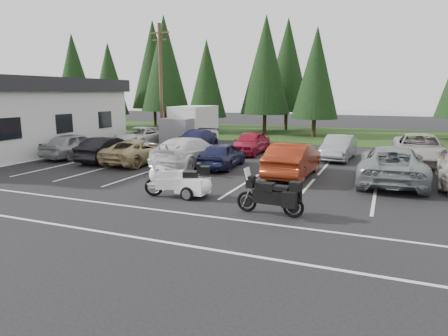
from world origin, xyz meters
TOP-DOWN VIEW (x-y plane):
  - ground at (0.00, 0.00)m, footprint 120.00×120.00m
  - grass_strip at (0.00, 24.00)m, footprint 80.00×16.00m
  - lake_water at (4.00, 55.00)m, footprint 70.00×50.00m
  - utility_pole at (-10.00, 12.00)m, footprint 1.60×0.26m
  - box_truck at (-8.00, 12.50)m, footprint 2.40×5.60m
  - stall_markings at (0.00, 2.00)m, footprint 32.00×16.00m
  - conifer_0 at (-28.00, 22.50)m, footprint 4.58×4.58m
  - conifer_1 at (-22.00, 21.20)m, footprint 3.96×3.96m
  - conifer_2 at (-16.00, 22.80)m, footprint 5.10×5.10m
  - conifer_3 at (-10.50, 21.40)m, footprint 3.87×3.87m
  - conifer_4 at (-5.00, 22.90)m, footprint 4.80×4.80m
  - conifer_5 at (0.00, 21.60)m, footprint 4.14×4.14m
  - conifer_back_a at (-20.00, 27.00)m, footprint 5.28×5.28m
  - conifer_back_b at (-4.00, 27.50)m, footprint 4.97×4.97m
  - car_near_0 at (-11.57, 4.28)m, footprint 1.88×4.52m
  - car_near_1 at (-8.76, 3.89)m, footprint 1.66×4.37m
  - car_near_2 at (-6.74, 4.04)m, footprint 2.42×4.95m
  - car_near_3 at (-3.69, 4.35)m, footprint 2.67×5.63m
  - car_near_4 at (-1.85, 4.56)m, footprint 1.84×4.13m
  - car_near_5 at (2.12, 3.79)m, footprint 1.85×4.99m
  - car_near_6 at (6.46, 4.08)m, footprint 2.82×5.97m
  - car_far_0 at (-10.62, 9.97)m, footprint 2.55×5.31m
  - car_far_1 at (-5.96, 9.59)m, footprint 2.22×5.00m
  - car_far_2 at (-2.05, 9.76)m, footprint 1.80×4.35m
  - car_far_3 at (3.56, 9.72)m, footprint 1.82×4.45m
  - car_far_4 at (7.91, 10.02)m, footprint 2.82×6.00m
  - touring_motorcycle at (-1.14, -1.63)m, footprint 2.96×1.83m
  - cargo_trailer at (-0.53, -1.57)m, footprint 1.75×1.06m
  - adventure_motorcycle at (2.78, -2.56)m, footprint 2.57×1.00m

SIDE VIEW (x-z plane):
  - ground at x=0.00m, z-range 0.00..0.00m
  - lake_water at x=4.00m, z-range -0.01..0.01m
  - stall_markings at x=0.00m, z-range 0.00..0.01m
  - grass_strip at x=0.00m, z-range 0.00..0.01m
  - cargo_trailer at x=-0.53m, z-range 0.00..0.78m
  - car_near_2 at x=-6.74m, z-range 0.00..1.35m
  - car_near_4 at x=-1.85m, z-range 0.00..1.38m
  - car_near_1 at x=-8.76m, z-range 0.00..1.42m
  - car_far_1 at x=-5.96m, z-range 0.00..1.43m
  - car_far_3 at x=3.56m, z-range 0.00..1.43m
  - car_far_0 at x=-10.62m, z-range 0.00..1.46m
  - car_far_2 at x=-2.05m, z-range 0.00..1.47m
  - car_near_0 at x=-11.57m, z-range 0.00..1.53m
  - adventure_motorcycle at x=2.78m, z-range 0.00..1.54m
  - touring_motorcycle at x=-1.14m, z-range 0.00..1.57m
  - car_near_3 at x=-3.69m, z-range 0.00..1.59m
  - car_near_5 at x=2.12m, z-range 0.00..1.63m
  - car_near_6 at x=6.46m, z-range 0.00..1.65m
  - car_far_4 at x=7.91m, z-range 0.00..1.66m
  - box_truck at x=-8.00m, z-range 0.00..2.90m
  - utility_pole at x=-10.00m, z-range 0.20..9.20m
  - conifer_3 at x=-10.50m, z-range 0.76..9.78m
  - conifer_1 at x=-22.00m, z-range 0.78..10.00m
  - conifer_5 at x=0.00m, z-range 0.81..10.45m
  - conifer_0 at x=-28.00m, z-range 0.90..11.56m
  - conifer_4 at x=-5.00m, z-range 0.95..12.12m
  - conifer_back_b at x=-4.00m, z-range 0.98..12.56m
  - conifer_2 at x=-16.00m, z-range 1.01..12.90m
  - conifer_back_a at x=-20.00m, z-range 1.04..13.34m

